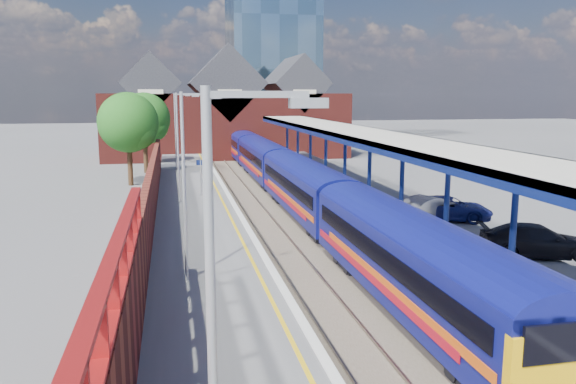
# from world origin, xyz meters

# --- Properties ---
(ground) EXTENTS (240.00, 240.00, 0.00)m
(ground) POSITION_xyz_m (0.00, 30.00, 0.00)
(ground) COLOR #5B5B5E
(ground) RESTS_ON ground
(ballast_bed) EXTENTS (6.00, 76.00, 0.06)m
(ballast_bed) POSITION_xyz_m (0.00, 20.00, 0.03)
(ballast_bed) COLOR #473D33
(ballast_bed) RESTS_ON ground
(rails) EXTENTS (4.51, 76.00, 0.14)m
(rails) POSITION_xyz_m (0.00, 20.00, 0.12)
(rails) COLOR slate
(rails) RESTS_ON ground
(left_platform) EXTENTS (5.00, 76.00, 1.00)m
(left_platform) POSITION_xyz_m (-5.50, 20.00, 0.50)
(left_platform) COLOR #565659
(left_platform) RESTS_ON ground
(right_platform) EXTENTS (6.00, 76.00, 1.00)m
(right_platform) POSITION_xyz_m (6.00, 20.00, 0.50)
(right_platform) COLOR #565659
(right_platform) RESTS_ON ground
(coping_left) EXTENTS (0.30, 76.00, 0.05)m
(coping_left) POSITION_xyz_m (-3.15, 20.00, 1.02)
(coping_left) COLOR silver
(coping_left) RESTS_ON left_platform
(coping_right) EXTENTS (0.30, 76.00, 0.05)m
(coping_right) POSITION_xyz_m (3.15, 20.00, 1.02)
(coping_right) COLOR silver
(coping_right) RESTS_ON right_platform
(yellow_line) EXTENTS (0.14, 76.00, 0.01)m
(yellow_line) POSITION_xyz_m (-3.75, 20.00, 1.01)
(yellow_line) COLOR yellow
(yellow_line) RESTS_ON left_platform
(train) EXTENTS (2.87, 65.90, 3.45)m
(train) POSITION_xyz_m (1.49, 28.35, 2.12)
(train) COLOR navy
(train) RESTS_ON ground
(canopy) EXTENTS (4.50, 52.00, 4.48)m
(canopy) POSITION_xyz_m (5.48, 21.95, 5.25)
(canopy) COLOR navy
(canopy) RESTS_ON right_platform
(lamp_post_a) EXTENTS (1.48, 0.18, 7.00)m
(lamp_post_a) POSITION_xyz_m (-6.36, -8.00, 4.99)
(lamp_post_a) COLOR #A5A8AA
(lamp_post_a) RESTS_ON left_platform
(lamp_post_b) EXTENTS (1.48, 0.18, 7.00)m
(lamp_post_b) POSITION_xyz_m (-6.36, 6.00, 4.99)
(lamp_post_b) COLOR #A5A8AA
(lamp_post_b) RESTS_ON left_platform
(lamp_post_c) EXTENTS (1.48, 0.18, 7.00)m
(lamp_post_c) POSITION_xyz_m (-6.36, 22.00, 4.99)
(lamp_post_c) COLOR #A5A8AA
(lamp_post_c) RESTS_ON left_platform
(lamp_post_d) EXTENTS (1.48, 0.18, 7.00)m
(lamp_post_d) POSITION_xyz_m (-6.36, 38.00, 4.99)
(lamp_post_d) COLOR #A5A8AA
(lamp_post_d) RESTS_ON left_platform
(platform_sign) EXTENTS (0.55, 0.08, 2.50)m
(platform_sign) POSITION_xyz_m (-5.00, 24.00, 2.69)
(platform_sign) COLOR #A5A8AA
(platform_sign) RESTS_ON left_platform
(brick_wall) EXTENTS (0.35, 50.00, 3.86)m
(brick_wall) POSITION_xyz_m (-8.10, 13.54, 2.45)
(brick_wall) COLOR maroon
(brick_wall) RESTS_ON left_platform
(station_building) EXTENTS (30.00, 12.12, 13.78)m
(station_building) POSITION_xyz_m (0.00, 58.00, 5.45)
(station_building) COLOR maroon
(station_building) RESTS_ON ground
(glass_tower) EXTENTS (14.20, 14.20, 40.30)m
(glass_tower) POSITION_xyz_m (10.00, 80.00, 20.20)
(glass_tower) COLOR slate
(glass_tower) RESTS_ON ground
(tree_near) EXTENTS (5.20, 5.20, 8.10)m
(tree_near) POSITION_xyz_m (-10.35, 35.91, 5.35)
(tree_near) COLOR #382314
(tree_near) RESTS_ON ground
(tree_far) EXTENTS (5.20, 5.20, 8.10)m
(tree_far) POSITION_xyz_m (-9.35, 43.91, 5.35)
(tree_far) COLOR #382314
(tree_far) RESTS_ON ground
(parked_car_silver) EXTENTS (4.33, 2.89, 1.35)m
(parked_car_silver) POSITION_xyz_m (7.09, 13.81, 1.68)
(parked_car_silver) COLOR #B7B8BC
(parked_car_silver) RESTS_ON right_platform
(parked_car_dark) EXTENTS (5.18, 3.32, 1.40)m
(parked_car_dark) POSITION_xyz_m (8.34, 6.20, 1.70)
(parked_car_dark) COLOR black
(parked_car_dark) RESTS_ON right_platform
(parked_car_blue) EXTENTS (5.15, 4.08, 1.30)m
(parked_car_blue) POSITION_xyz_m (8.11, 13.61, 1.65)
(parked_car_blue) COLOR navy
(parked_car_blue) RESTS_ON right_platform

